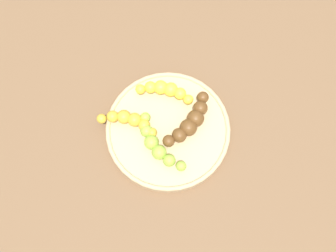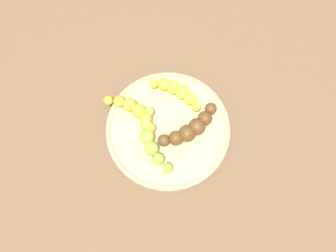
# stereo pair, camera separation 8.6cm
# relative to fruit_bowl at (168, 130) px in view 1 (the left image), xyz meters

# --- Properties ---
(ground_plane) EXTENTS (2.40, 2.40, 0.00)m
(ground_plane) POSITION_rel_fruit_bowl_xyz_m (0.00, 0.00, -0.01)
(ground_plane) COLOR brown
(fruit_bowl) EXTENTS (0.27, 0.27, 0.02)m
(fruit_bowl) POSITION_rel_fruit_bowl_xyz_m (0.00, 0.00, 0.00)
(fruit_bowl) COLOR tan
(fruit_bowl) RESTS_ON ground_plane
(banana_green) EXTENTS (0.09, 0.13, 0.03)m
(banana_green) POSITION_rel_fruit_bowl_xyz_m (-0.05, 0.00, 0.02)
(banana_green) COLOR #8CAD38
(banana_green) RESTS_ON fruit_bowl
(banana_overripe) EXTENTS (0.14, 0.06, 0.04)m
(banana_overripe) POSITION_rel_fruit_bowl_xyz_m (0.03, -0.04, 0.03)
(banana_overripe) COLOR #593819
(banana_overripe) RESTS_ON fruit_bowl
(banana_yellow) EXTENTS (0.05, 0.13, 0.03)m
(banana_yellow) POSITION_rel_fruit_bowl_xyz_m (0.07, 0.04, 0.02)
(banana_yellow) COLOR yellow
(banana_yellow) RESTS_ON fruit_bowl
(banana_spotted) EXTENTS (0.05, 0.13, 0.03)m
(banana_spotted) POSITION_rel_fruit_bowl_xyz_m (-0.02, 0.08, 0.02)
(banana_spotted) COLOR gold
(banana_spotted) RESTS_ON fruit_bowl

